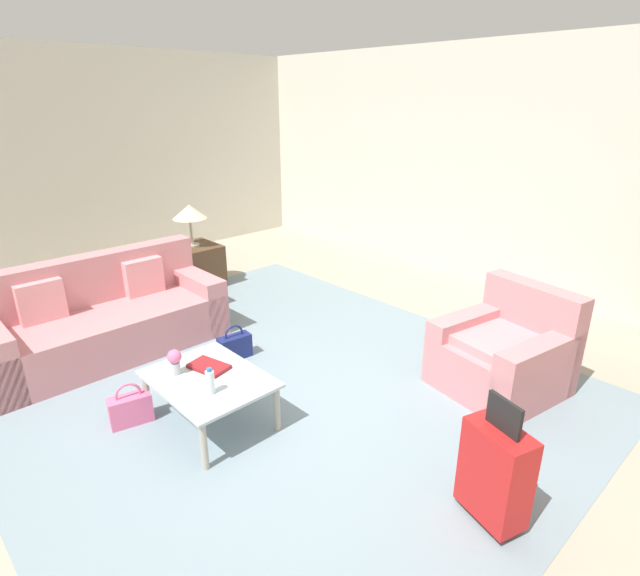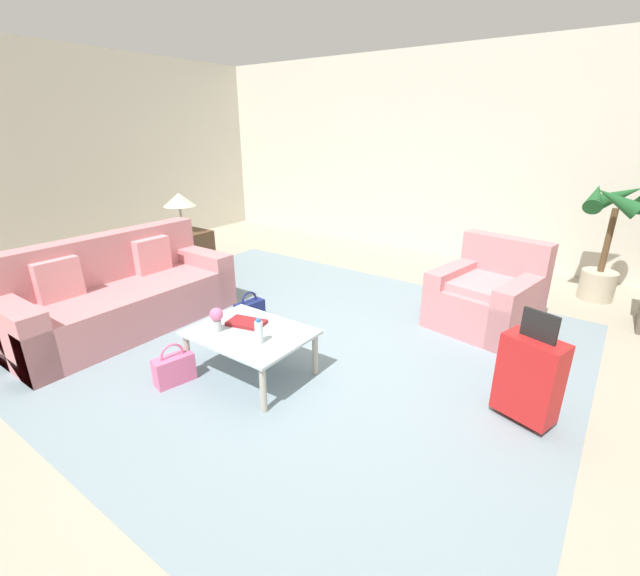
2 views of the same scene
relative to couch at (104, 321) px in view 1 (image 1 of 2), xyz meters
The scene contains 15 objects.
ground_plane 2.30m from the couch, 15.26° to the left, with size 12.00×12.00×0.00m, color #A89E89.
wall_back 5.30m from the couch, 64.74° to the left, with size 10.24×0.12×3.10m, color beige.
wall_left 3.17m from the couch, 168.15° to the left, with size 0.12×8.00×3.10m, color beige.
area_rug 1.81m from the couch, 26.58° to the left, with size 5.20×4.40×0.01m, color gray.
couch is the anchor object (origin of this frame).
armchair 3.85m from the couch, 36.14° to the left, with size 1.06×1.08×0.90m.
coffee_table 1.80m from the couch, ahead, with size 0.96×0.74×0.41m.
water_bottle 2.01m from the couch, ahead, with size 0.06×0.06×0.20m.
coffee_table_book 1.69m from the couch, ahead, with size 0.31×0.19×0.03m, color maroon.
flower_vase 1.59m from the couch, ahead, with size 0.11×0.11×0.21m.
side_table 1.89m from the couch, 122.02° to the left, with size 0.62×0.62×0.57m, color #513823.
table_lamp 2.01m from the couch, 122.02° to the left, with size 0.44×0.44×0.55m.
suitcase_red 3.88m from the couch, 11.89° to the left, with size 0.45×0.33×0.85m.
handbag_navy 1.36m from the couch, 38.22° to the left, with size 0.17×0.33×0.36m.
handbag_pink 1.43m from the couch, 14.84° to the right, with size 0.21×0.34×0.36m.
Camera 1 is at (2.59, -2.16, 2.41)m, focal length 28.00 mm.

